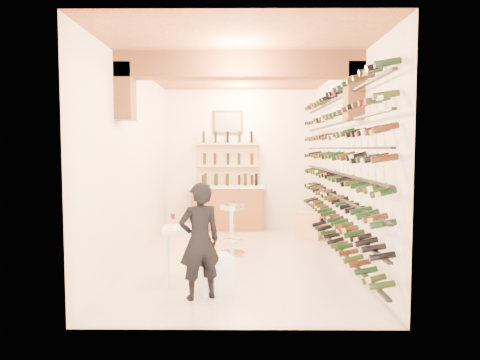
% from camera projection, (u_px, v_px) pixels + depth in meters
% --- Properties ---
extents(ground, '(6.00, 6.00, 0.00)m').
position_uv_depth(ground, '(240.00, 258.00, 7.56)').
color(ground, beige).
rests_on(ground, ground).
extents(room_shell, '(3.52, 6.02, 3.21)m').
position_uv_depth(room_shell, '(240.00, 123.00, 7.14)').
color(room_shell, white).
rests_on(room_shell, ground).
extents(wine_rack, '(0.32, 5.70, 2.56)m').
position_uv_depth(wine_rack, '(332.00, 166.00, 7.44)').
color(wine_rack, black).
rests_on(wine_rack, ground).
extents(back_counter, '(1.70, 0.62, 1.29)m').
position_uv_depth(back_counter, '(228.00, 206.00, 10.16)').
color(back_counter, brown).
rests_on(back_counter, ground).
extents(back_shelving, '(1.40, 0.31, 2.73)m').
position_uv_depth(back_shelving, '(228.00, 178.00, 10.36)').
color(back_shelving, tan).
rests_on(back_shelving, ground).
extents(tasting_table, '(0.59, 0.59, 0.93)m').
position_uv_depth(tasting_table, '(182.00, 237.00, 6.15)').
color(tasting_table, white).
rests_on(tasting_table, ground).
extents(white_stool, '(0.48, 0.48, 0.48)m').
position_uv_depth(white_stool, '(216.00, 273.00, 5.76)').
color(white_stool, white).
rests_on(white_stool, ground).
extents(person, '(0.62, 0.53, 1.44)m').
position_uv_depth(person, '(200.00, 241.00, 5.47)').
color(person, black).
rests_on(person, ground).
extents(chrome_barstool, '(0.45, 0.45, 0.87)m').
position_uv_depth(chrome_barstool, '(232.00, 225.00, 7.82)').
color(chrome_barstool, silver).
rests_on(chrome_barstool, ground).
extents(crate_lower, '(0.58, 0.50, 0.29)m').
position_uv_depth(crate_lower, '(309.00, 232.00, 9.18)').
color(crate_lower, '#E7B07F').
rests_on(crate_lower, ground).
extents(crate_upper, '(0.52, 0.43, 0.26)m').
position_uv_depth(crate_upper, '(309.00, 218.00, 9.16)').
color(crate_upper, '#E7B07F').
rests_on(crate_upper, crate_lower).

